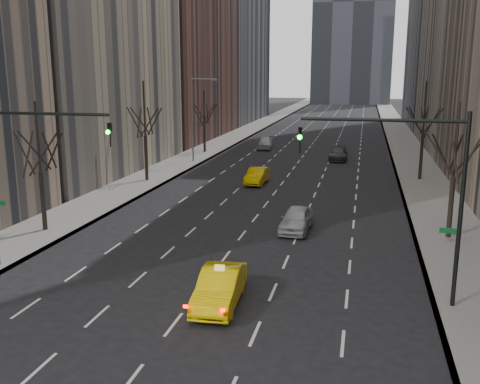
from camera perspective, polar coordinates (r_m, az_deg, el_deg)
The scene contains 15 objects.
sidewalk_left at distance 82.90m, azimuth -0.34°, elevation 6.03°, with size 4.50×320.00×0.15m, color slate.
sidewalk_right at distance 80.85m, azimuth 16.88°, elevation 5.32°, with size 4.50×320.00×0.15m, color slate.
tree_lw_b at distance 34.36m, azimuth -20.49°, elevation 1.96°, with size 3.36×3.50×7.82m.
tree_lw_c at distance 48.29m, azimuth -10.06°, elevation 5.82°, with size 3.36×3.50×8.74m.
tree_lw_d at distance 65.19m, azimuth -3.83°, elevation 7.28°, with size 3.36×3.50×7.36m.
tree_rw_b at distance 33.04m, azimuth 21.80°, elevation 1.46°, with size 3.36×3.50×7.82m.
tree_rw_c at distance 50.67m, azimuth 18.91°, elevation 5.65°, with size 3.36×3.50×8.74m.
traffic_mast_left at distance 27.58m, azimuth -22.55°, elevation 3.08°, with size 6.69×0.39×8.00m.
traffic_mast_right at distance 22.59m, azimuth 18.54°, elevation 1.47°, with size 6.69×0.39×8.00m.
streetlight_far at distance 58.02m, azimuth -4.77°, elevation 8.65°, with size 2.83×0.22×9.00m.
taxi_sedan at distance 22.87m, azimuth -2.17°, elevation -10.11°, with size 1.61×4.63×1.53m, color yellow.
silver_sedan_ahead at distance 33.27m, azimuth 6.03°, elevation -2.89°, with size 1.74×4.33×1.48m, color #A8AAB0.
far_taxi at distance 47.12m, azimuth 1.84°, elevation 1.73°, with size 1.48×4.26×1.40m, color #D9AF04.
far_suv_grey at distance 61.01m, azimuth 10.43°, elevation 4.03°, with size 1.97×4.86×1.41m, color #323238.
far_car_white at distance 69.02m, azimuth 2.68°, elevation 5.27°, with size 1.83×4.55×1.55m, color beige.
Camera 1 is at (6.87, -10.10, 9.60)m, focal length 40.00 mm.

